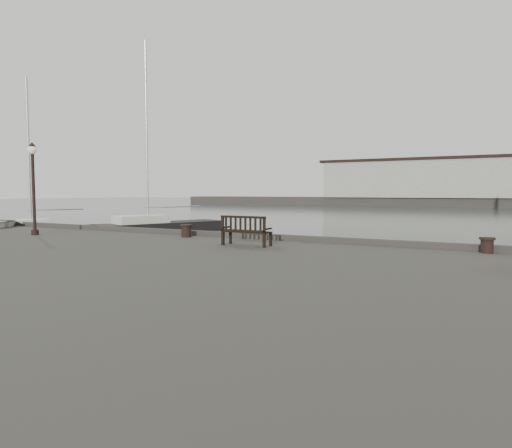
{
  "coord_description": "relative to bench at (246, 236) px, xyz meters",
  "views": [
    {
      "loc": [
        6.43,
        -13.98,
        3.17
      ],
      "look_at": [
        -0.94,
        -0.5,
        2.1
      ],
      "focal_mm": 32.0,
      "sensor_mm": 36.0,
      "label": 1
    }
  ],
  "objects": [
    {
      "name": "ground",
      "position": [
        0.4,
        2.11,
        -1.84
      ],
      "size": [
        400.0,
        400.0,
        0.0
      ],
      "primitive_type": "plane",
      "color": "black",
      "rests_on": "ground"
    },
    {
      "name": "pontoon",
      "position": [
        -19.6,
        12.11,
        -1.59
      ],
      "size": [
        2.0,
        24.0,
        0.5
      ],
      "primitive_type": "cube",
      "color": "#A9A79D",
      "rests_on": "ground"
    },
    {
      "name": "breakwater",
      "position": [
        -4.16,
        94.11,
        2.46
      ],
      "size": [
        140.0,
        9.5,
        12.2
      ],
      "color": "#383530",
      "rests_on": "ground"
    },
    {
      "name": "bench",
      "position": [
        0.0,
        0.0,
        0.0
      ],
      "size": [
        1.53,
        0.53,
        0.88
      ],
      "rotation": [
        0.0,
        0.0,
        0.01
      ],
      "color": "black",
      "rests_on": "quay"
    },
    {
      "name": "bollard_left",
      "position": [
        -3.22,
        1.26,
        -0.05
      ],
      "size": [
        0.47,
        0.47,
        0.46
      ],
      "primitive_type": "cylinder",
      "rotation": [
        0.0,
        0.0,
        0.1
      ],
      "color": "black",
      "rests_on": "quay"
    },
    {
      "name": "bollard_right",
      "position": [
        6.44,
        1.61,
        -0.07
      ],
      "size": [
        0.4,
        0.4,
        0.42
      ],
      "primitive_type": "cylinder",
      "rotation": [
        0.0,
        0.0,
        0.01
      ],
      "color": "black",
      "rests_on": "quay"
    },
    {
      "name": "lamp_post",
      "position": [
        -8.76,
        -0.81,
        1.95
      ],
      "size": [
        0.35,
        0.35,
        3.48
      ],
      "rotation": [
        0.0,
        0.0,
        -0.09
      ],
      "color": "black",
      "rests_on": "quay"
    },
    {
      "name": "dinghy",
      "position": [
        -13.41,
        0.73,
        -0.04
      ],
      "size": [
        2.81,
        2.88,
        0.49
      ],
      "primitive_type": "imported",
      "rotation": [
        0.0,
        0.0,
        0.71
      ],
      "color": "beige",
      "rests_on": "quay"
    },
    {
      "name": "yacht_a",
      "position": [
        -20.41,
        7.68,
        -1.6
      ],
      "size": [
        5.08,
        8.23,
        11.21
      ],
      "rotation": [
        0.0,
        0.0,
        -0.4
      ],
      "color": "black",
      "rests_on": "ground"
    },
    {
      "name": "yacht_c",
      "position": [
        -17.17,
        15.51,
        -1.6
      ],
      "size": [
        6.54,
        11.73,
        15.18
      ],
      "rotation": [
        0.0,
        0.0,
        -0.35
      ],
      "color": "black",
      "rests_on": "ground"
    }
  ]
}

